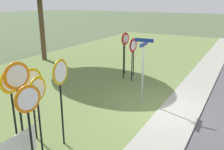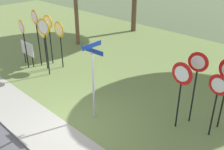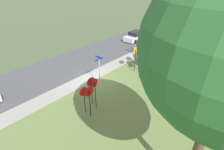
{
  "view_description": "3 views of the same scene",
  "coord_description": "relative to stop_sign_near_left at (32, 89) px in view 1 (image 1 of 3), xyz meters",
  "views": [
    {
      "loc": [
        -9.03,
        -2.75,
        4.36
      ],
      "look_at": [
        -0.76,
        1.9,
        1.39
      ],
      "focal_mm": 38.44,
      "sensor_mm": 36.0,
      "label": 1
    },
    {
      "loc": [
        5.95,
        -4.16,
        5.55
      ],
      "look_at": [
        0.07,
        1.9,
        1.37
      ],
      "focal_mm": 41.34,
      "sensor_mm": 36.0,
      "label": 2
    },
    {
      "loc": [
        9.56,
        10.96,
        8.93
      ],
      "look_at": [
        0.19,
        2.46,
        1.65
      ],
      "focal_mm": 28.03,
      "sensor_mm": 36.0,
      "label": 3
    }
  ],
  "objects": [
    {
      "name": "yield_sign_far_right",
      "position": [
        7.82,
        0.12,
        -0.12
      ],
      "size": [
        0.67,
        0.13,
        2.2
      ],
      "rotation": [
        0.0,
        0.0,
        -0.14
      ],
      "color": "black",
      "rests_on": "grass_median"
    },
    {
      "name": "grass_median",
      "position": [
        4.27,
        3.28,
        -1.76
      ],
      "size": [
        44.0,
        12.0,
        0.04
      ],
      "primitive_type": "cube",
      "color": "olive",
      "rests_on": "ground_plane"
    },
    {
      "name": "yield_sign_near_left",
      "position": [
        6.98,
        0.37,
        0.19
      ],
      "size": [
        0.67,
        0.13,
        2.61
      ],
      "rotation": [
        0.0,
        0.0,
        0.14
      ],
      "color": "black",
      "rests_on": "grass_median"
    },
    {
      "name": "stop_sign_far_left",
      "position": [
        -0.41,
        -0.66,
        -0.04
      ],
      "size": [
        0.72,
        0.13,
        2.35
      ],
      "rotation": [
        0.0,
        0.0,
        0.14
      ],
      "color": "black",
      "rests_on": "grass_median"
    },
    {
      "name": "yield_sign_near_right",
      "position": [
        6.79,
        -0.25,
        0.04
      ],
      "size": [
        0.75,
        0.11,
        2.39
      ],
      "rotation": [
        0.0,
        0.0,
        -0.07
      ],
      "color": "black",
      "rests_on": "grass_median"
    },
    {
      "name": "stop_sign_far_right",
      "position": [
        -1.26,
        -1.24,
        0.05
      ],
      "size": [
        0.68,
        0.14,
        2.48
      ],
      "rotation": [
        0.0,
        0.0,
        -0.17
      ],
      "color": "black",
      "rests_on": "grass_median"
    },
    {
      "name": "ground_plane",
      "position": [
        4.27,
        -2.72,
        -1.78
      ],
      "size": [
        160.0,
        160.0,
        0.0
      ],
      "primitive_type": "plane",
      "color": "#4C5B3D"
    },
    {
      "name": "stop_sign_far_center",
      "position": [
        -0.79,
        -0.08,
        0.13
      ],
      "size": [
        0.7,
        0.1,
        2.58
      ],
      "rotation": [
        0.0,
        0.0,
        0.05
      ],
      "color": "black",
      "rests_on": "grass_median"
    },
    {
      "name": "street_name_post",
      "position": [
        4.42,
        -1.81,
        -0.05
      ],
      "size": [
        0.96,
        0.82,
        2.82
      ],
      "rotation": [
        0.0,
        0.0,
        0.04
      ],
      "color": "#9EA0A8",
      "rests_on": "grass_median"
    },
    {
      "name": "yield_sign_far_left",
      "position": [
        7.84,
        0.73,
        0.15
      ],
      "size": [
        0.74,
        0.16,
        2.53
      ],
      "rotation": [
        0.0,
        0.0,
        -0.17
      ],
      "color": "black",
      "rests_on": "grass_median"
    },
    {
      "name": "stop_sign_near_left",
      "position": [
        0.0,
        0.0,
        0.0
      ],
      "size": [
        0.78,
        0.1,
        2.39
      ],
      "rotation": [
        0.0,
        0.0,
        -0.03
      ],
      "color": "black",
      "rests_on": "grass_median"
    },
    {
      "name": "sidewalk_strip",
      "position": [
        4.27,
        -3.52,
        -1.75
      ],
      "size": [
        44.0,
        1.6,
        0.06
      ],
      "primitive_type": "cube",
      "color": "#99968C",
      "rests_on": "ground_plane"
    },
    {
      "name": "stop_sign_near_right",
      "position": [
        -1.0,
        -0.63,
        0.35
      ],
      "size": [
        0.71,
        0.13,
        2.89
      ],
      "rotation": [
        0.0,
        0.0,
        -0.14
      ],
      "color": "black",
      "rests_on": "grass_median"
    },
    {
      "name": "stop_sign_center_tall",
      "position": [
        0.22,
        -0.96,
        0.26
      ],
      "size": [
        0.76,
        0.15,
        2.74
      ],
      "rotation": [
        0.0,
        0.0,
        0.16
      ],
      "color": "black",
      "rests_on": "grass_median"
    },
    {
      "name": "notice_board",
      "position": [
        -1.5,
        -1.02,
        -0.91
      ],
      "size": [
        1.1,
        0.06,
        1.25
      ],
      "rotation": [
        0.0,
        0.0,
        0.02
      ],
      "color": "black",
      "rests_on": "grass_median"
    }
  ]
}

